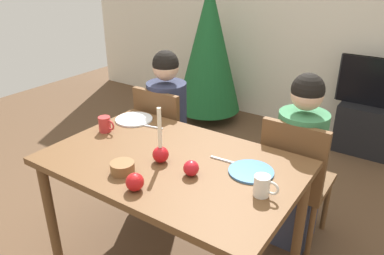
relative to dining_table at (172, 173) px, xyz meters
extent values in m
cube|color=beige|center=(0.00, 2.60, 0.63)|extent=(6.40, 0.10, 2.60)
cube|color=brown|center=(0.00, 0.00, 0.06)|extent=(1.40, 0.90, 0.04)
cylinder|color=brown|center=(-0.64, -0.39, -0.31)|extent=(0.06, 0.06, 0.71)
cylinder|color=brown|center=(-0.64, 0.39, -0.31)|extent=(0.06, 0.06, 0.71)
cylinder|color=brown|center=(0.64, 0.39, -0.31)|extent=(0.06, 0.06, 0.71)
cube|color=brown|center=(-0.53, 0.69, -0.24)|extent=(0.40, 0.40, 0.04)
cube|color=brown|center=(-0.53, 0.51, 0.01)|extent=(0.40, 0.04, 0.45)
cylinder|color=brown|center=(-0.36, 0.86, -0.46)|extent=(0.04, 0.04, 0.41)
cylinder|color=brown|center=(-0.70, 0.86, -0.46)|extent=(0.04, 0.04, 0.41)
cylinder|color=brown|center=(-0.36, 0.52, -0.46)|extent=(0.04, 0.04, 0.41)
cylinder|color=brown|center=(-0.70, 0.52, -0.46)|extent=(0.04, 0.04, 0.41)
cube|color=brown|center=(0.51, 0.69, -0.24)|extent=(0.40, 0.40, 0.04)
cube|color=brown|center=(0.51, 0.51, 0.01)|extent=(0.40, 0.04, 0.45)
cylinder|color=brown|center=(0.68, 0.86, -0.46)|extent=(0.04, 0.04, 0.41)
cylinder|color=brown|center=(0.34, 0.86, -0.46)|extent=(0.04, 0.04, 0.41)
cylinder|color=brown|center=(0.68, 0.52, -0.46)|extent=(0.04, 0.04, 0.41)
cylinder|color=brown|center=(0.34, 0.52, -0.46)|extent=(0.04, 0.04, 0.41)
cube|color=#33384C|center=(-0.53, 0.64, -0.44)|extent=(0.28, 0.28, 0.45)
cylinder|color=#282D47|center=(-0.53, 0.64, 0.02)|extent=(0.30, 0.30, 0.48)
sphere|color=tan|center=(-0.53, 0.64, 0.38)|extent=(0.19, 0.19, 0.19)
sphere|color=black|center=(-0.53, 0.64, 0.41)|extent=(0.19, 0.19, 0.19)
cube|color=#33384C|center=(0.51, 0.64, -0.44)|extent=(0.28, 0.28, 0.45)
cylinder|color=#387A4C|center=(0.51, 0.64, 0.02)|extent=(0.30, 0.30, 0.48)
sphere|color=tan|center=(0.51, 0.64, 0.38)|extent=(0.19, 0.19, 0.19)
sphere|color=black|center=(0.51, 0.64, 0.41)|extent=(0.19, 0.19, 0.19)
cube|color=black|center=(0.71, 2.30, -0.43)|extent=(0.64, 0.40, 0.48)
cube|color=black|center=(0.71, 2.30, 0.04)|extent=(0.79, 0.04, 0.46)
cube|color=black|center=(0.71, 2.30, 0.04)|extent=(0.76, 0.05, 0.46)
cylinder|color=brown|center=(-1.05, 2.09, -0.60)|extent=(0.08, 0.08, 0.14)
cone|color=#195628|center=(-1.05, 2.09, 0.20)|extent=(0.74, 0.74, 1.45)
sphere|color=red|center=(-0.03, -0.05, 0.13)|extent=(0.09, 0.09, 0.09)
cylinder|color=#EFE5C6|center=(-0.03, -0.05, 0.29)|extent=(0.02, 0.02, 0.23)
cylinder|color=silver|center=(-0.55, 0.30, 0.09)|extent=(0.25, 0.25, 0.01)
cylinder|color=teal|center=(0.42, 0.12, 0.09)|extent=(0.24, 0.24, 0.01)
cylinder|color=#B72D2D|center=(-0.58, 0.06, 0.13)|extent=(0.08, 0.08, 0.10)
torus|color=#B72D2D|center=(-0.53, 0.06, 0.14)|extent=(0.07, 0.01, 0.07)
cylinder|color=silver|center=(0.55, -0.03, 0.13)|extent=(0.08, 0.08, 0.10)
torus|color=silver|center=(0.60, -0.03, 0.14)|extent=(0.07, 0.01, 0.07)
cube|color=silver|center=(-0.38, 0.27, 0.09)|extent=(0.18, 0.05, 0.01)
cube|color=silver|center=(0.25, 0.15, 0.09)|extent=(0.18, 0.02, 0.01)
cylinder|color=brown|center=(-0.13, -0.25, 0.11)|extent=(0.13, 0.13, 0.06)
sphere|color=red|center=(0.03, -0.33, 0.13)|extent=(0.09, 0.09, 0.09)
sphere|color=red|center=(0.18, -0.07, 0.12)|extent=(0.08, 0.08, 0.08)
camera|label=1|loc=(1.09, -1.41, 1.09)|focal=34.59mm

